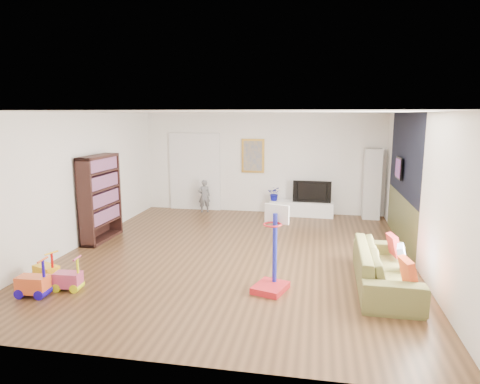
% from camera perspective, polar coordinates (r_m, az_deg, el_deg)
% --- Properties ---
extents(floor, '(6.50, 7.50, 0.00)m').
position_cam_1_polar(floor, '(8.34, -0.50, -8.29)').
color(floor, brown).
rests_on(floor, ground).
extents(ceiling, '(6.50, 7.50, 0.00)m').
position_cam_1_polar(ceiling, '(7.90, -0.53, 10.61)').
color(ceiling, white).
rests_on(ceiling, ground).
extents(wall_back, '(6.50, 0.00, 2.70)m').
position_cam_1_polar(wall_back, '(11.68, 2.98, 3.86)').
color(wall_back, white).
rests_on(wall_back, ground).
extents(wall_front, '(6.50, 0.00, 2.70)m').
position_cam_1_polar(wall_front, '(4.48, -9.72, -6.85)').
color(wall_front, white).
rests_on(wall_front, ground).
extents(wall_left, '(0.00, 7.50, 2.70)m').
position_cam_1_polar(wall_left, '(9.19, -20.84, 1.44)').
color(wall_left, white).
rests_on(wall_left, ground).
extents(wall_right, '(0.00, 7.50, 2.70)m').
position_cam_1_polar(wall_right, '(8.06, 22.80, 0.15)').
color(wall_right, silver).
rests_on(wall_right, ground).
extents(navy_accent, '(0.01, 3.20, 1.70)m').
position_cam_1_polar(navy_accent, '(9.36, 21.13, 4.66)').
color(navy_accent, black).
rests_on(navy_accent, wall_right).
extents(olive_wainscot, '(0.01, 3.20, 1.00)m').
position_cam_1_polar(olive_wainscot, '(9.57, 20.61, -3.40)').
color(olive_wainscot, brown).
rests_on(olive_wainscot, wall_right).
extents(doorway, '(1.45, 0.06, 2.10)m').
position_cam_1_polar(doorway, '(12.07, -6.05, 2.59)').
color(doorway, white).
rests_on(doorway, ground).
extents(painting_back, '(0.62, 0.06, 0.92)m').
position_cam_1_polar(painting_back, '(11.65, 1.74, 4.84)').
color(painting_back, gold).
rests_on(painting_back, wall_back).
extents(artwork_right, '(0.04, 0.56, 0.46)m').
position_cam_1_polar(artwork_right, '(9.57, 20.42, 3.01)').
color(artwork_right, '#7F3F8C').
rests_on(artwork_right, wall_right).
extents(media_console, '(1.69, 0.49, 0.39)m').
position_cam_1_polar(media_console, '(11.48, 8.21, -2.19)').
color(media_console, white).
rests_on(media_console, ground).
extents(tall_cabinet, '(0.43, 0.43, 1.81)m').
position_cam_1_polar(tall_cabinet, '(11.47, 17.18, 1.04)').
color(tall_cabinet, silver).
rests_on(tall_cabinet, ground).
extents(bookshelf, '(0.34, 1.25, 1.82)m').
position_cam_1_polar(bookshelf, '(9.53, -18.14, -0.78)').
color(bookshelf, black).
rests_on(bookshelf, ground).
extents(sofa, '(0.90, 2.19, 0.64)m').
position_cam_1_polar(sofa, '(7.09, 18.83, -9.54)').
color(sofa, olive).
rests_on(sofa, ground).
extents(basketball_hoop, '(0.60, 0.66, 1.32)m').
position_cam_1_polar(basketball_hoop, '(6.49, 4.13, -7.64)').
color(basketball_hoop, red).
rests_on(basketball_hoop, ground).
extents(ride_on_yellow, '(0.46, 0.38, 0.54)m').
position_cam_1_polar(ride_on_yellow, '(7.58, -24.46, -9.05)').
color(ride_on_yellow, yellow).
rests_on(ride_on_yellow, ground).
extents(ride_on_orange, '(0.45, 0.30, 0.58)m').
position_cam_1_polar(ride_on_orange, '(7.11, -25.96, -10.23)').
color(ride_on_orange, '#EE5C29').
rests_on(ride_on_orange, ground).
extents(ride_on_pink, '(0.41, 0.27, 0.53)m').
position_cam_1_polar(ride_on_pink, '(7.14, -22.01, -10.06)').
color(ride_on_pink, '#CB456F').
rests_on(ride_on_pink, ground).
extents(child, '(0.39, 0.33, 0.91)m').
position_cam_1_polar(child, '(11.77, -4.80, -0.53)').
color(child, slate).
rests_on(child, ground).
extents(tv, '(0.99, 0.16, 0.57)m').
position_cam_1_polar(tv, '(11.39, 9.59, 0.13)').
color(tv, black).
rests_on(tv, media_console).
extents(vase_plant, '(0.38, 0.34, 0.38)m').
position_cam_1_polar(vase_plant, '(11.42, 4.64, -0.21)').
color(vase_plant, '#0D0F87').
rests_on(vase_plant, media_console).
extents(pillow_left, '(0.17, 0.40, 0.39)m').
position_cam_1_polar(pillow_left, '(6.46, 21.52, -9.95)').
color(pillow_left, '#CF4620').
rests_on(pillow_left, sofa).
extents(pillow_center, '(0.16, 0.36, 0.35)m').
position_cam_1_polar(pillow_center, '(7.09, 20.81, -8.09)').
color(pillow_center, silver).
rests_on(pillow_center, sofa).
extents(pillow_right, '(0.16, 0.37, 0.36)m').
position_cam_1_polar(pillow_right, '(7.66, 19.79, -6.68)').
color(pillow_right, '#B82A2E').
rests_on(pillow_right, sofa).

